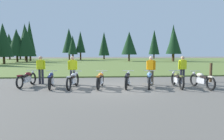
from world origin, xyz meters
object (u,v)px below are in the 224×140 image
Objects in this scene: rider_checking_bike at (41,68)px; motorcycle_maroon at (27,79)px; motorcycle_olive at (177,79)px; motorcycle_black at (127,79)px; motorcycle_silver at (73,80)px; motorcycle_cream at (202,80)px; motorcycle_sky_blue at (149,79)px; trail_marker_post at (211,72)px; motorcycle_orange at (100,80)px; rider_in_hivis_vest at (182,68)px; motorcycle_navy at (51,80)px; rider_with_back_turned at (151,69)px; rider_near_row_end at (73,68)px.

motorcycle_maroon is at bearing -119.62° from rider_checking_bike.
motorcycle_olive is 1.26× the size of rider_checking_bike.
motorcycle_silver is at bearing 177.91° from motorcycle_black.
motorcycle_silver is 1.01× the size of motorcycle_black.
motorcycle_maroon and motorcycle_cream have the same top height.
motorcycle_maroon and motorcycle_black have the same top height.
motorcycle_maroon is 1.02× the size of motorcycle_sky_blue.
motorcycle_black is at bearing -2.09° from motorcycle_silver.
motorcycle_olive is 1.74× the size of trail_marker_post.
motorcycle_orange is 5.11m from rider_in_hivis_vest.
rider_in_hivis_vest is at bearing 5.96° from motorcycle_navy.
motorcycle_sky_blue is (2.65, -0.10, 0.00)m from motorcycle_orange.
motorcycle_silver is at bearing 178.02° from motorcycle_orange.
rider_checking_bike is at bearing 165.65° from motorcycle_olive.
rider_checking_bike is (-3.51, 1.72, 0.51)m from motorcycle_orange.
motorcycle_navy is 1.26× the size of rider_checking_bike.
motorcycle_maroon is 1.72× the size of trail_marker_post.
motorcycle_sky_blue is 1.08m from rider_with_back_turned.
motorcycle_orange is 0.99× the size of motorcycle_olive.
motorcycle_orange is 0.99× the size of motorcycle_cream.
rider_checking_bike is (-4.97, 1.77, 0.51)m from motorcycle_black.
rider_with_back_turned reaches higher than motorcycle_maroon.
motorcycle_navy is 1.01× the size of motorcycle_silver.
motorcycle_cream is 1.26× the size of rider_near_row_end.
motorcycle_sky_blue is 6.44m from rider_checking_bike.
rider_in_hivis_vest is at bearing 103.76° from motorcycle_cream.
motorcycle_cream is 1.73× the size of trail_marker_post.
motorcycle_sky_blue is 1.23× the size of rider_checking_bike.
motorcycle_olive is at bearing -3.37° from motorcycle_orange.
rider_with_back_turned is (1.53, 0.84, 0.51)m from motorcycle_black.
motorcycle_orange is at bearing -38.48° from rider_near_row_end.
motorcycle_maroon is 1.00× the size of motorcycle_silver.
rider_in_hivis_vest is at bearing -164.53° from trail_marker_post.
rider_near_row_end is (-1.58, 1.26, 0.51)m from motorcycle_orange.
motorcycle_silver is 1.45m from motorcycle_orange.
motorcycle_olive is (5.60, -0.29, 0.00)m from motorcycle_silver.
motorcycle_maroon and motorcycle_navy have the same top height.
motorcycle_orange is at bearing -168.62° from rider_in_hivis_vest.
motorcycle_cream is at bearing -14.71° from rider_near_row_end.
motorcycle_silver is at bearing 176.99° from motorcycle_olive.
motorcycle_cream is 7.20m from rider_near_row_end.
rider_in_hivis_vest reaches higher than motorcycle_navy.
motorcycle_sky_blue is 1.23× the size of rider_in_hivis_vest.
motorcycle_silver is (1.18, -0.16, 0.00)m from motorcycle_navy.
rider_in_hivis_vest reaches higher than motorcycle_olive.
rider_near_row_end reaches higher than motorcycle_maroon.
trail_marker_post reaches higher than motorcycle_navy.
motorcycle_navy is 1.02× the size of motorcycle_black.
motorcycle_silver is at bearing -171.57° from rider_in_hivis_vest.
rider_with_back_turned reaches higher than motorcycle_navy.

